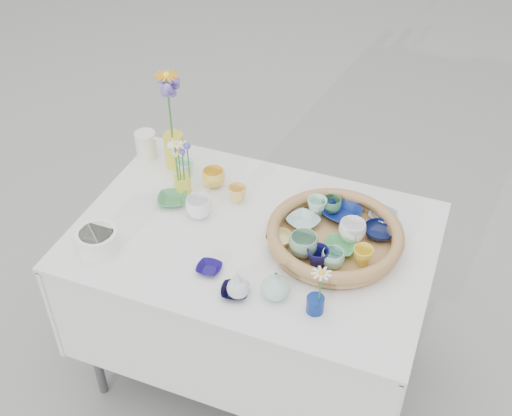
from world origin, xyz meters
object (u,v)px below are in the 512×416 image
(display_table, at_px, (254,366))
(tall_vase_yellow, at_px, (174,150))
(bud_vase_seafoam, at_px, (276,285))
(wicker_tray, at_px, (335,236))

(display_table, bearing_deg, tall_vase_yellow, 148.61)
(display_table, distance_m, tall_vase_yellow, 0.99)
(display_table, xyz_separation_m, tall_vase_yellow, (-0.45, 0.27, 0.84))
(bud_vase_seafoam, height_order, tall_vase_yellow, tall_vase_yellow)
(bud_vase_seafoam, distance_m, tall_vase_yellow, 0.81)
(bud_vase_seafoam, bearing_deg, wicker_tray, 69.92)
(display_table, height_order, bud_vase_seafoam, bud_vase_seafoam)
(wicker_tray, height_order, tall_vase_yellow, tall_vase_yellow)
(display_table, height_order, tall_vase_yellow, tall_vase_yellow)
(bud_vase_seafoam, bearing_deg, tall_vase_yellow, 139.86)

